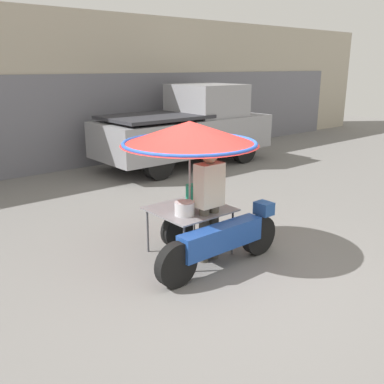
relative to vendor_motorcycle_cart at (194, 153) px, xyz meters
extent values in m
plane|color=slate|center=(-0.06, -0.67, -1.47)|extent=(36.00, 36.00, 0.00)
cube|color=#B2A893|center=(-0.06, 7.11, 0.50)|extent=(28.00, 2.00, 3.94)
cube|color=slate|center=(-0.06, 6.08, -0.27)|extent=(23.80, 0.06, 2.40)
cylinder|color=black|center=(0.74, -0.56, -1.19)|extent=(0.57, 0.14, 0.57)
cylinder|color=black|center=(-0.75, -0.56, -1.19)|extent=(0.57, 0.14, 0.57)
cube|color=#1E479E|center=(-0.01, -0.56, -1.03)|extent=(1.31, 0.24, 0.32)
cube|color=#234C93|center=(0.82, -0.56, -0.81)|extent=(0.20, 0.24, 0.18)
cylinder|color=black|center=(-0.01, 0.37, -1.22)|extent=(0.51, 0.14, 0.51)
cylinder|color=#515156|center=(0.43, -0.34, -1.15)|extent=(0.03, 0.03, 0.66)
cylinder|color=#515156|center=(0.43, 0.49, -1.15)|extent=(0.03, 0.03, 0.66)
cylinder|color=#515156|center=(-0.44, -0.34, -1.15)|extent=(0.03, 0.03, 0.66)
cylinder|color=#515156|center=(-0.44, 0.49, -1.15)|extent=(0.03, 0.03, 0.66)
cube|color=gray|center=(-0.01, 0.08, -0.81)|extent=(1.03, 0.98, 0.02)
cylinder|color=#B2B2B7|center=(-0.01, 0.08, -0.34)|extent=(0.03, 0.03, 0.90)
cone|color=red|center=(-0.01, 0.08, 0.26)|extent=(1.87, 1.87, 0.31)
torus|color=blue|center=(-0.01, 0.08, 0.13)|extent=(1.82, 1.82, 0.05)
cylinder|color=silver|center=(-0.24, -0.10, -0.70)|extent=(0.27, 0.27, 0.18)
cylinder|color=silver|center=(0.17, -0.07, -0.68)|extent=(0.30, 0.30, 0.23)
cylinder|color=#1E936B|center=(0.28, 0.35, -0.68)|extent=(0.21, 0.21, 0.23)
cylinder|color=#4C473D|center=(-0.03, -0.26, -1.08)|extent=(0.14, 0.14, 0.78)
cylinder|color=#4C473D|center=(0.15, -0.26, -1.08)|extent=(0.14, 0.14, 0.78)
cube|color=beige|center=(0.06, -0.26, -0.40)|extent=(0.38, 0.22, 0.59)
sphere|color=#A87A5B|center=(0.06, -0.26, 0.00)|extent=(0.21, 0.21, 0.21)
cylinder|color=black|center=(4.98, 3.75, -1.10)|extent=(0.75, 0.24, 0.75)
cylinder|color=black|center=(4.98, 5.38, -1.10)|extent=(0.75, 0.24, 0.75)
cylinder|color=black|center=(2.09, 3.75, -1.10)|extent=(0.75, 0.24, 0.75)
cylinder|color=black|center=(2.09, 5.38, -1.10)|extent=(0.75, 0.24, 0.75)
cube|color=#939399|center=(3.54, 4.57, -0.65)|extent=(4.82, 1.93, 0.89)
cube|color=#939399|center=(4.31, 4.57, 0.22)|extent=(1.64, 1.77, 0.85)
cube|color=#2D2D33|center=(2.57, 4.57, -0.10)|extent=(2.51, 1.85, 0.08)
camera|label=1|loc=(-3.62, -4.30, 1.12)|focal=40.00mm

